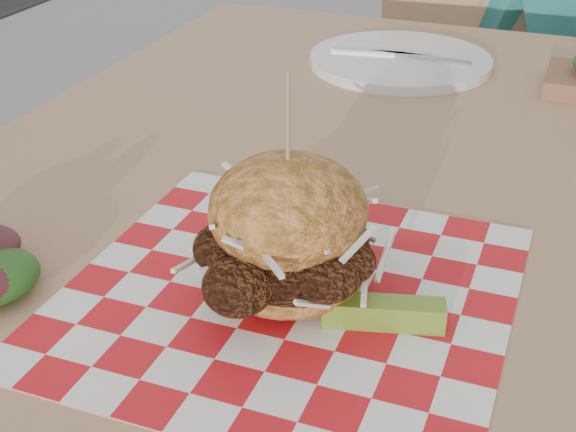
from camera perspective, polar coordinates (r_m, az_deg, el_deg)
name	(u,v)px	position (r m, az deg, el deg)	size (l,w,h in m)	color
patio_table	(322,220)	(0.94, 2.45, -0.25)	(0.80, 1.20, 0.75)	tan
patio_chair	(451,65)	(1.88, 11.52, 10.45)	(0.51, 0.52, 0.95)	tan
paper_liner	(288,294)	(0.67, 0.00, -5.54)	(0.36, 0.36, 0.00)	red
sandwich	(288,238)	(0.64, 0.00, -1.55)	(0.17, 0.17, 0.19)	orange
pickle_spear	(384,313)	(0.63, 6.82, -6.85)	(0.10, 0.02, 0.02)	#81A42F
place_setting	(400,60)	(1.22, 7.98, 10.90)	(0.27, 0.27, 0.02)	white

